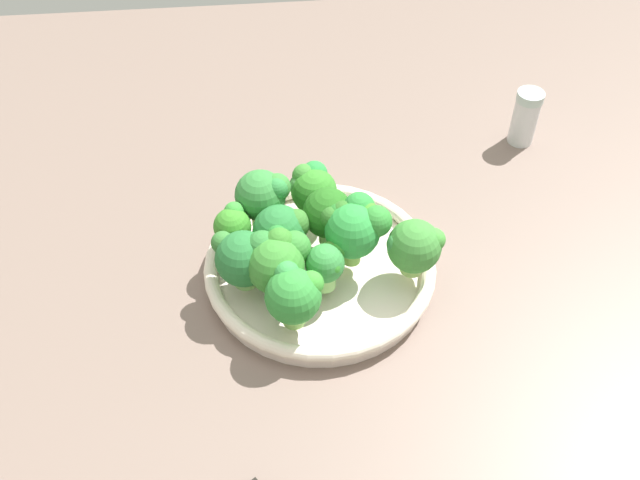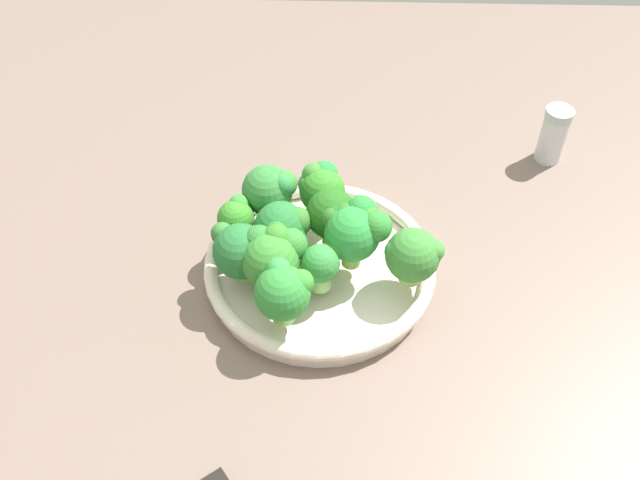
% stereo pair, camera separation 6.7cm
% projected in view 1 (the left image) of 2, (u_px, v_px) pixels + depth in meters
% --- Properties ---
extents(ground_plane, '(1.30, 1.30, 0.03)m').
position_uv_depth(ground_plane, '(344.00, 298.00, 0.80)').
color(ground_plane, '#736056').
extents(bowl, '(0.26, 0.26, 0.03)m').
position_uv_depth(bowl, '(320.00, 267.00, 0.79)').
color(bowl, silver).
rests_on(bowl, ground_plane).
extents(broccoli_floret_0, '(0.06, 0.05, 0.06)m').
position_uv_depth(broccoli_floret_0, '(312.00, 188.00, 0.81)').
color(broccoli_floret_0, '#87D05F').
rests_on(broccoli_floret_0, bowl).
extents(broccoli_floret_1, '(0.06, 0.06, 0.07)m').
position_uv_depth(broccoli_floret_1, '(414.00, 245.00, 0.75)').
color(broccoli_floret_1, '#A2CD6A').
rests_on(broccoli_floret_1, bowl).
extents(broccoli_floret_2, '(0.06, 0.06, 0.06)m').
position_uv_depth(broccoli_floret_2, '(281.00, 232.00, 0.76)').
color(broccoli_floret_2, '#7DBF4C').
rests_on(broccoli_floret_2, bowl).
extents(broccoli_floret_3, '(0.05, 0.04, 0.06)m').
position_uv_depth(broccoli_floret_3, '(327.00, 263.00, 0.73)').
color(broccoli_floret_3, '#7DB560').
rests_on(broccoli_floret_3, bowl).
extents(broccoli_floret_4, '(0.06, 0.06, 0.07)m').
position_uv_depth(broccoli_floret_4, '(330.00, 214.00, 0.77)').
color(broccoli_floret_4, '#93CC73').
rests_on(broccoli_floret_4, bowl).
extents(broccoli_floret_5, '(0.04, 0.04, 0.06)m').
position_uv_depth(broccoli_floret_5, '(233.00, 225.00, 0.77)').
color(broccoli_floret_5, '#81B45B').
rests_on(broccoli_floret_5, bowl).
extents(broccoli_floret_6, '(0.06, 0.06, 0.07)m').
position_uv_depth(broccoli_floret_6, '(264.00, 195.00, 0.79)').
color(broccoli_floret_6, '#8FCF61').
rests_on(broccoli_floret_6, bowl).
extents(broccoli_floret_7, '(0.06, 0.06, 0.07)m').
position_uv_depth(broccoli_floret_7, '(293.00, 293.00, 0.70)').
color(broccoli_floret_7, '#7BB352').
rests_on(broccoli_floret_7, bowl).
extents(broccoli_floret_8, '(0.07, 0.07, 0.07)m').
position_uv_depth(broccoli_floret_8, '(279.00, 261.00, 0.72)').
color(broccoli_floret_8, '#7BB856').
rests_on(broccoli_floret_8, bowl).
extents(broccoli_floret_9, '(0.06, 0.07, 0.07)m').
position_uv_depth(broccoli_floret_9, '(245.00, 254.00, 0.74)').
color(broccoli_floret_9, '#7BB25C').
rests_on(broccoli_floret_9, bowl).
extents(broccoli_floret_10, '(0.07, 0.07, 0.08)m').
position_uv_depth(broccoli_floret_10, '(357.00, 227.00, 0.75)').
color(broccoli_floret_10, '#85C14F').
rests_on(broccoli_floret_10, bowl).
extents(pepper_shaker, '(0.04, 0.04, 0.08)m').
position_uv_depth(pepper_shaker, '(525.00, 117.00, 0.94)').
color(pepper_shaker, silver).
rests_on(pepper_shaker, ground_plane).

